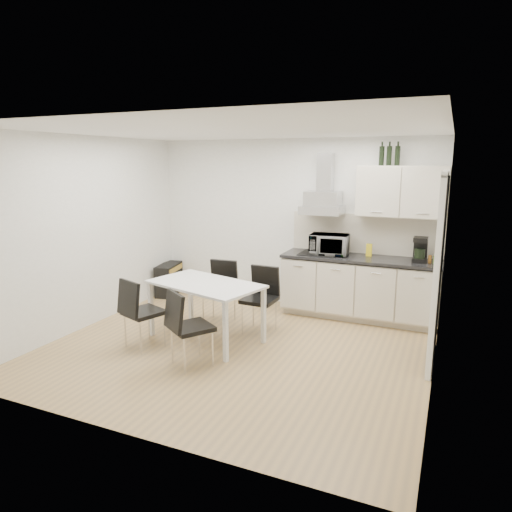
{
  "coord_description": "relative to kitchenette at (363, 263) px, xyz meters",
  "views": [
    {
      "loc": [
        2.32,
        -4.74,
        2.26
      ],
      "look_at": [
        0.1,
        0.37,
        1.1
      ],
      "focal_mm": 32.0,
      "sensor_mm": 36.0,
      "label": 1
    }
  ],
  "objects": [
    {
      "name": "kitchenette",
      "position": [
        0.0,
        0.0,
        0.0
      ],
      "size": [
        2.22,
        0.64,
        2.52
      ],
      "color": "beige",
      "rests_on": "ground"
    },
    {
      "name": "chair_near_left",
      "position": [
        -2.24,
        -2.15,
        -0.39
      ],
      "size": [
        0.59,
        0.62,
        0.88
      ],
      "primitive_type": null,
      "rotation": [
        0.0,
        0.0,
        -0.35
      ],
      "color": "black",
      "rests_on": "ground"
    },
    {
      "name": "dining_table",
      "position": [
        -1.68,
        -1.62,
        -0.16
      ],
      "size": [
        1.58,
        1.15,
        0.75
      ],
      "rotation": [
        0.0,
        0.0,
        -0.26
      ],
      "color": "white",
      "rests_on": "ground"
    },
    {
      "name": "chair_far_right",
      "position": [
        -1.15,
        -1.12,
        -0.39
      ],
      "size": [
        0.45,
        0.51,
        0.88
      ],
      "primitive_type": null,
      "rotation": [
        0.0,
        0.0,
        3.11
      ],
      "color": "black",
      "rests_on": "ground"
    },
    {
      "name": "wall_back",
      "position": [
        -1.19,
        0.27,
        0.47
      ],
      "size": [
        4.5,
        0.1,
        2.6
      ],
      "primitive_type": "cube",
      "color": "white",
      "rests_on": "ground"
    },
    {
      "name": "guitar_amp",
      "position": [
        -3.29,
        -0.08,
        -0.56
      ],
      "size": [
        0.39,
        0.68,
        0.53
      ],
      "rotation": [
        0.0,
        0.0,
        0.2
      ],
      "color": "black",
      "rests_on": "ground"
    },
    {
      "name": "doorway",
      "position": [
        1.02,
        -1.18,
        0.22
      ],
      "size": [
        0.08,
        1.04,
        2.1
      ],
      "primitive_type": "cube",
      "color": "white",
      "rests_on": "ground"
    },
    {
      "name": "wall_right",
      "position": [
        1.06,
        -1.73,
        0.47
      ],
      "size": [
        0.1,
        4.0,
        2.6
      ],
      "primitive_type": "cube",
      "color": "white",
      "rests_on": "ground"
    },
    {
      "name": "ceiling",
      "position": [
        -1.19,
        -1.73,
        1.77
      ],
      "size": [
        4.5,
        4.5,
        0.0
      ],
      "primitive_type": "plane",
      "color": "white",
      "rests_on": "wall_back"
    },
    {
      "name": "wall_left",
      "position": [
        -3.44,
        -1.73,
        0.47
      ],
      "size": [
        0.1,
        4.0,
        2.6
      ],
      "primitive_type": "cube",
      "color": "white",
      "rests_on": "ground"
    },
    {
      "name": "chair_far_left",
      "position": [
        -1.81,
        -1.01,
        -0.39
      ],
      "size": [
        0.48,
        0.53,
        0.88
      ],
      "primitive_type": null,
      "rotation": [
        0.0,
        0.0,
        3.22
      ],
      "color": "black",
      "rests_on": "ground"
    },
    {
      "name": "ground",
      "position": [
        -1.19,
        -1.73,
        -0.83
      ],
      "size": [
        4.5,
        4.5,
        0.0
      ],
      "primitive_type": "plane",
      "color": "tan",
      "rests_on": "ground"
    },
    {
      "name": "floor_speaker",
      "position": [
        -1.64,
        0.17,
        -0.66
      ],
      "size": [
        0.25,
        0.23,
        0.34
      ],
      "primitive_type": "cube",
      "rotation": [
        0.0,
        0.0,
        -0.28
      ],
      "color": "black",
      "rests_on": "ground"
    },
    {
      "name": "wall_front",
      "position": [
        -1.19,
        -3.73,
        0.47
      ],
      "size": [
        4.5,
        0.1,
        2.6
      ],
      "primitive_type": "cube",
      "color": "white",
      "rests_on": "ground"
    },
    {
      "name": "chair_near_right",
      "position": [
        -1.44,
        -2.36,
        -0.39
      ],
      "size": [
        0.64,
        0.66,
        0.88
      ],
      "primitive_type": null,
      "rotation": [
        0.0,
        0.0,
        -0.59
      ],
      "color": "black",
      "rests_on": "ground"
    }
  ]
}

